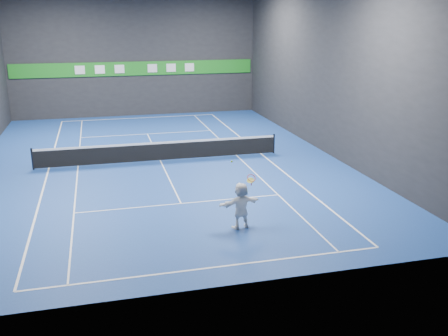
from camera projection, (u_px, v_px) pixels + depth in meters
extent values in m
plane|color=navy|center=(160.00, 161.00, 25.80)|extent=(26.00, 26.00, 0.00)
cube|color=black|center=(135.00, 55.00, 36.55)|extent=(18.00, 0.10, 9.00)
cube|color=black|center=(221.00, 126.00, 12.44)|extent=(18.00, 0.10, 9.00)
cube|color=black|center=(325.00, 68.00, 26.63)|extent=(0.10, 26.00, 9.00)
cube|color=white|center=(212.00, 268.00, 14.77)|extent=(10.98, 0.08, 0.01)
cube|color=white|center=(140.00, 118.00, 36.82)|extent=(10.98, 0.08, 0.01)
cube|color=white|center=(49.00, 168.00, 24.49)|extent=(0.08, 23.78, 0.01)
cube|color=white|center=(261.00, 154.00, 27.10)|extent=(0.08, 23.78, 0.01)
cube|color=white|center=(78.00, 166.00, 24.82)|extent=(0.06, 23.78, 0.01)
cube|color=white|center=(237.00, 156.00, 26.77)|extent=(0.06, 23.78, 0.01)
cube|color=white|center=(181.00, 203.00, 19.86)|extent=(8.23, 0.06, 0.01)
cube|color=white|center=(147.00, 134.00, 31.73)|extent=(8.23, 0.06, 0.01)
cube|color=white|center=(160.00, 161.00, 25.79)|extent=(0.06, 12.80, 0.01)
imported|color=white|center=(241.00, 205.00, 17.35)|extent=(1.61, 0.79, 1.66)
sphere|color=#BDE926|center=(232.00, 162.00, 16.84)|extent=(0.06, 0.06, 0.06)
cylinder|color=black|center=(32.00, 159.00, 24.17)|extent=(0.10, 0.10, 1.07)
cylinder|color=black|center=(274.00, 144.00, 27.11)|extent=(0.10, 0.10, 1.07)
cube|color=black|center=(160.00, 152.00, 25.66)|extent=(12.40, 0.03, 0.86)
cube|color=white|center=(160.00, 143.00, 25.52)|extent=(12.40, 0.04, 0.10)
cube|color=#1B7F1D|center=(136.00, 69.00, 36.78)|extent=(17.64, 0.06, 1.00)
cube|color=white|center=(80.00, 70.00, 35.78)|extent=(0.70, 0.04, 0.60)
cube|color=white|center=(100.00, 69.00, 36.11)|extent=(0.70, 0.04, 0.60)
cube|color=white|center=(119.00, 69.00, 36.44)|extent=(0.70, 0.04, 0.60)
cube|color=silver|center=(152.00, 68.00, 37.01)|extent=(0.70, 0.04, 0.60)
cube|color=silver|center=(171.00, 68.00, 37.35)|extent=(0.70, 0.04, 0.60)
cube|color=white|center=(189.00, 67.00, 37.68)|extent=(0.70, 0.04, 0.60)
torus|color=#AF1B12|center=(251.00, 178.00, 17.21)|extent=(0.43, 0.33, 0.31)
cylinder|color=#BFC846|center=(250.00, 180.00, 17.23)|extent=(0.37, 0.33, 0.19)
cylinder|color=red|center=(251.00, 183.00, 17.27)|extent=(0.05, 0.08, 0.18)
cylinder|color=#FFF40D|center=(247.00, 191.00, 17.29)|extent=(0.11, 0.16, 0.25)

